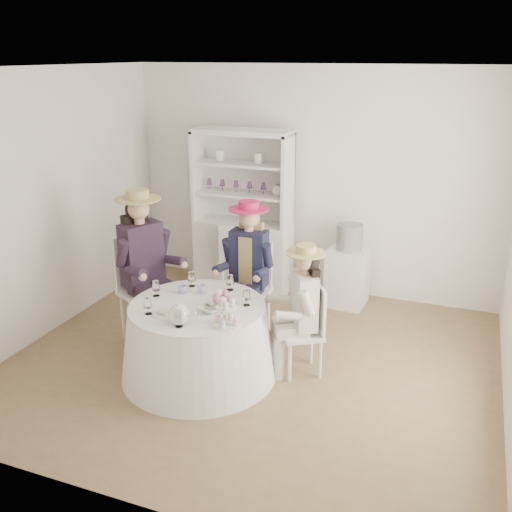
% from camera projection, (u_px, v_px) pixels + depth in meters
% --- Properties ---
extents(ground, '(4.50, 4.50, 0.00)m').
position_uv_depth(ground, '(252.00, 361.00, 5.51)').
color(ground, brown).
rests_on(ground, ground).
extents(ceiling, '(4.50, 4.50, 0.00)m').
position_uv_depth(ceiling, '(252.00, 68.00, 4.60)').
color(ceiling, white).
rests_on(ceiling, wall_back).
extents(wall_back, '(4.50, 0.00, 4.50)m').
position_uv_depth(wall_back, '(313.00, 182.00, 6.81)').
color(wall_back, white).
rests_on(wall_back, ground).
extents(wall_front, '(4.50, 0.00, 4.50)m').
position_uv_depth(wall_front, '(126.00, 322.00, 3.29)').
color(wall_front, white).
rests_on(wall_front, ground).
extents(wall_left, '(0.00, 4.50, 4.50)m').
position_uv_depth(wall_left, '(47.00, 205.00, 5.81)').
color(wall_left, white).
rests_on(wall_left, ground).
extents(tea_table, '(1.42, 1.42, 0.70)m').
position_uv_depth(tea_table, '(198.00, 340.00, 5.18)').
color(tea_table, white).
rests_on(tea_table, ground).
extents(hutch, '(1.25, 0.64, 1.98)m').
position_uv_depth(hutch, '(244.00, 235.00, 7.00)').
color(hutch, silver).
rests_on(hutch, ground).
extents(side_table, '(0.47, 0.47, 0.68)m').
position_uv_depth(side_table, '(347.00, 277.00, 6.66)').
color(side_table, silver).
rests_on(side_table, ground).
extents(hatbox, '(0.34, 0.34, 0.30)m').
position_uv_depth(hatbox, '(349.00, 237.00, 6.49)').
color(hatbox, black).
rests_on(hatbox, side_table).
extents(guest_left, '(0.67, 0.60, 1.57)m').
position_uv_depth(guest_left, '(143.00, 258.00, 5.67)').
color(guest_left, silver).
rests_on(guest_left, ground).
extents(guest_mid, '(0.51, 0.54, 1.44)m').
position_uv_depth(guest_mid, '(248.00, 261.00, 5.80)').
color(guest_mid, silver).
rests_on(guest_mid, ground).
extents(guest_right, '(0.53, 0.50, 1.25)m').
position_uv_depth(guest_right, '(302.00, 303.00, 5.09)').
color(guest_right, silver).
rests_on(guest_right, ground).
extents(spare_chair, '(0.40, 0.40, 0.91)m').
position_uv_depth(spare_chair, '(236.00, 257.00, 6.88)').
color(spare_chair, silver).
rests_on(spare_chair, ground).
extents(teacup_a, '(0.09, 0.09, 0.06)m').
position_uv_depth(teacup_a, '(183.00, 290.00, 5.30)').
color(teacup_a, white).
rests_on(teacup_a, tea_table).
extents(teacup_b, '(0.10, 0.10, 0.07)m').
position_uv_depth(teacup_b, '(202.00, 290.00, 5.30)').
color(teacup_b, white).
rests_on(teacup_b, tea_table).
extents(teacup_c, '(0.11, 0.11, 0.07)m').
position_uv_depth(teacup_c, '(226.00, 297.00, 5.14)').
color(teacup_c, white).
rests_on(teacup_c, tea_table).
extents(flower_bowl, '(0.23, 0.23, 0.05)m').
position_uv_depth(flower_bowl, '(211.00, 309.00, 4.92)').
color(flower_bowl, white).
rests_on(flower_bowl, tea_table).
extents(flower_arrangement, '(0.20, 0.20, 0.07)m').
position_uv_depth(flower_arrangement, '(221.00, 299.00, 4.95)').
color(flower_arrangement, '#D26986').
rests_on(flower_arrangement, tea_table).
extents(table_teapot, '(0.25, 0.18, 0.19)m').
position_uv_depth(table_teapot, '(179.00, 315.00, 4.69)').
color(table_teapot, white).
rests_on(table_teapot, tea_table).
extents(sandwich_plate, '(0.23, 0.23, 0.05)m').
position_uv_depth(sandwich_plate, '(166.00, 314.00, 4.86)').
color(sandwich_plate, white).
rests_on(sandwich_plate, tea_table).
extents(cupcake_stand, '(0.24, 0.24, 0.22)m').
position_uv_depth(cupcake_stand, '(226.00, 316.00, 4.66)').
color(cupcake_stand, white).
rests_on(cupcake_stand, tea_table).
extents(stemware_set, '(0.93, 0.93, 0.15)m').
position_uv_depth(stemware_set, '(197.00, 297.00, 5.03)').
color(stemware_set, white).
rests_on(stemware_set, tea_table).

